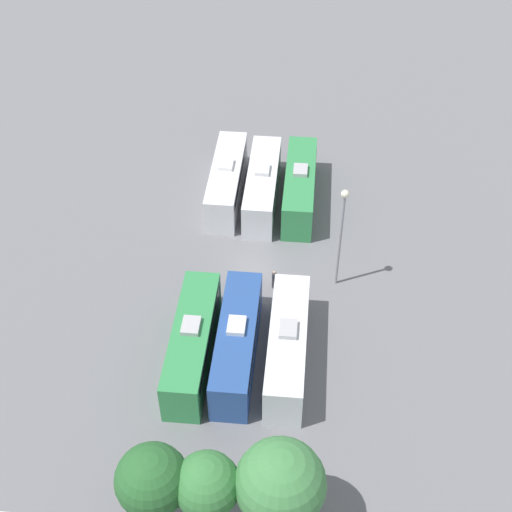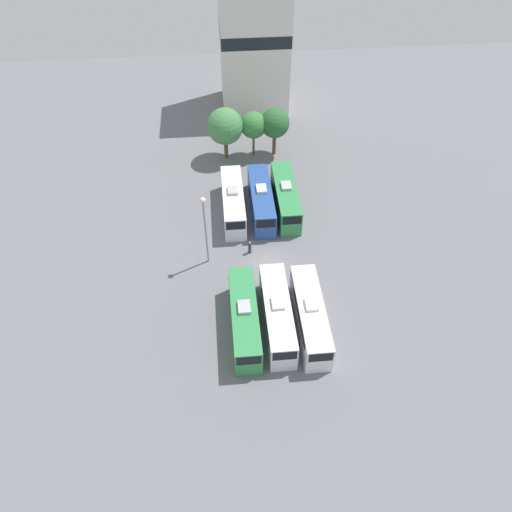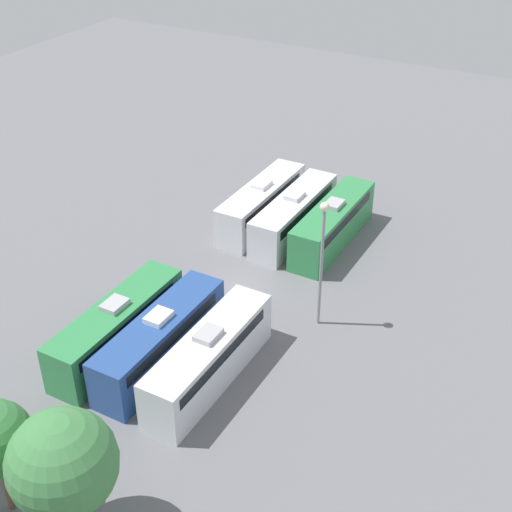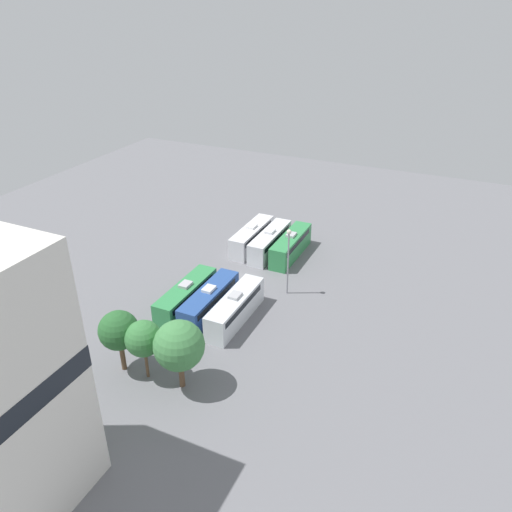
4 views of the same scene
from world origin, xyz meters
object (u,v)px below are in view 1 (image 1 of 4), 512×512
Objects in this scene: bus_5 at (192,342)px; tree_2 at (152,480)px; bus_0 at (300,186)px; bus_3 at (287,345)px; light_pole at (342,224)px; bus_2 at (227,180)px; bus_1 at (262,185)px; worker_person at (274,280)px; tree_1 at (207,485)px; bus_4 at (237,342)px; tree_0 at (280,484)px.

bus_5 is 12.58m from tree_2.
bus_0 and bus_3 have the same top height.
light_pole is at bearing -115.44° from tree_2.
bus_5 is at bearing 89.82° from bus_2.
bus_0 and bus_1 have the same top height.
tree_2 reaches higher than worker_person.
bus_2 is 1.19× the size of light_pole.
tree_2 is at bearing 89.92° from bus_5.
bus_5 is (6.53, 0.31, 0.00)m from bus_3.
bus_1 is 1.19× the size of light_pole.
bus_4 is at bearing -90.63° from tree_1.
bus_2 is at bearing -84.68° from tree_1.
tree_0 is (-6.81, 11.84, 3.14)m from bus_5.
bus_5 is (3.24, 18.14, 0.00)m from bus_1.
bus_2 is 31.02m from tree_1.
light_pole is (-6.80, -8.24, 4.22)m from bus_4.
bus_1 is 18.43m from bus_5.
bus_0 is at bearing -89.39° from tree_0.
bus_5 is (6.49, 18.35, 0.00)m from bus_0.
bus_0 is 30.35m from tree_0.
bus_1 is 30.68m from tree_2.
tree_1 is (2.18, 19.78, 3.96)m from worker_person.
tree_0 is (-3.57, 29.98, 3.14)m from bus_1.
bus_4 is at bearing -72.82° from tree_0.
worker_person is 20.88m from tree_2.
bus_1 is 30.45m from tree_1.
worker_person is at bearing -123.77° from bus_5.
bus_3 is at bearing 90.14° from bus_0.
light_pole is at bearing -112.01° from bus_3.
light_pole reaches higher than worker_person.
bus_0 is at bearing 177.82° from bus_2.
bus_4 is (3.43, 18.05, 0.00)m from bus_0.
bus_3 is (-0.04, 18.03, 0.00)m from bus_0.
bus_3 is 1.45× the size of tree_0.
bus_2 is 1.00× the size of bus_3.
bus_1 is 10.73m from worker_person.
tree_2 is at bearing 83.87° from bus_1.
tree_1 is (3.61, 12.47, 2.94)m from bus_3.
tree_1 is (0.14, 12.46, 2.94)m from bus_4.
bus_4 reaches higher than worker_person.
tree_1 is (3.57, 30.51, 2.94)m from bus_0.
light_pole reaches higher than tree_0.
bus_1 is 1.45× the size of tree_0.
worker_person is (-5.10, -7.62, -1.02)m from bus_5.
tree_0 is at bearing -176.87° from tree_2.
worker_person is at bearing 114.66° from bus_2.
tree_0 reaches higher than tree_1.
tree_1 is 2.94m from tree_2.
tree_2 is (3.07, 12.51, 3.03)m from bus_4.
light_pole is at bearing -169.05° from worker_person.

